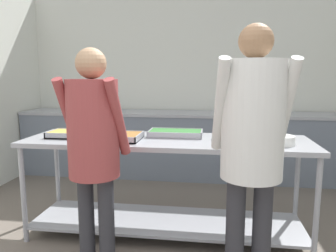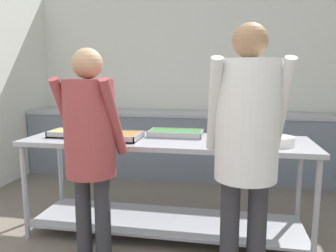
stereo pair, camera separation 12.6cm
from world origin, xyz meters
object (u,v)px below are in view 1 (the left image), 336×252
at_px(serving_tray_greens, 176,133).
at_px(sauce_pan, 231,135).
at_px(plate_stack, 279,140).
at_px(guest_serving_right, 252,135).
at_px(water_bottle, 89,104).
at_px(serving_tray_roast, 73,134).
at_px(serving_tray_vegetables, 118,137).
at_px(guest_serving_left, 94,139).

distance_m(serving_tray_greens, sauce_pan, 0.50).
height_order(serving_tray_greens, plate_stack, plate_stack).
bearing_deg(serving_tray_greens, sauce_pan, -9.32).
height_order(guest_serving_right, water_bottle, guest_serving_right).
xyz_separation_m(plate_stack, guest_serving_right, (-0.29, -0.65, 0.15)).
height_order(sauce_pan, water_bottle, water_bottle).
bearing_deg(serving_tray_roast, serving_tray_vegetables, -8.77).
relative_size(serving_tray_vegetables, water_bottle, 1.68).
bearing_deg(plate_stack, guest_serving_right, -113.97).
height_order(guest_serving_left, water_bottle, guest_serving_left).
height_order(serving_tray_greens, sauce_pan, sauce_pan).
bearing_deg(guest_serving_right, serving_tray_vegetables, 148.49).
distance_m(sauce_pan, guest_serving_left, 1.21).
relative_size(serving_tray_greens, plate_stack, 1.90).
height_order(serving_tray_vegetables, guest_serving_right, guest_serving_right).
xyz_separation_m(serving_tray_vegetables, guest_serving_left, (-0.00, -0.57, 0.09)).
height_order(serving_tray_vegetables, water_bottle, water_bottle).
bearing_deg(sauce_pan, serving_tray_vegetables, -170.99).
bearing_deg(guest_serving_right, water_bottle, 129.67).
distance_m(guest_serving_left, water_bottle, 2.52).
relative_size(serving_tray_vegetables, sauce_pan, 0.93).
bearing_deg(sauce_pan, guest_serving_right, -83.74).
xyz_separation_m(sauce_pan, water_bottle, (-1.92, 1.62, 0.11)).
bearing_deg(water_bottle, serving_tray_greens, -47.13).
relative_size(sauce_pan, guest_serving_left, 0.26).
relative_size(plate_stack, guest_serving_left, 0.16).
bearing_deg(guest_serving_left, serving_tray_greens, 59.05).
bearing_deg(serving_tray_greens, guest_serving_left, -120.95).
bearing_deg(guest_serving_right, guest_serving_left, 175.40).
bearing_deg(serving_tray_vegetables, serving_tray_roast, 171.23).
xyz_separation_m(serving_tray_greens, water_bottle, (-1.43, 1.54, 0.12)).
distance_m(serving_tray_greens, plate_stack, 0.90).
bearing_deg(guest_serving_right, plate_stack, 66.03).
bearing_deg(serving_tray_vegetables, water_bottle, 118.13).
distance_m(sauce_pan, guest_serving_right, 0.82).
height_order(sauce_pan, plate_stack, sauce_pan).
bearing_deg(serving_tray_roast, plate_stack, -2.30).
xyz_separation_m(serving_tray_vegetables, sauce_pan, (0.97, 0.15, 0.02)).
xyz_separation_m(serving_tray_roast, water_bottle, (-0.51, 1.70, 0.12)).
xyz_separation_m(serving_tray_roast, guest_serving_left, (0.44, -0.63, 0.09)).
height_order(serving_tray_vegetables, guest_serving_left, guest_serving_left).
bearing_deg(serving_tray_roast, guest_serving_right, -25.55).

